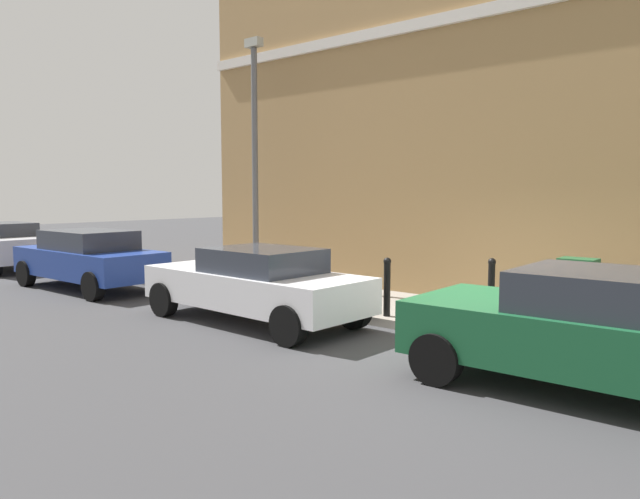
{
  "coord_description": "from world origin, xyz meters",
  "views": [
    {
      "loc": [
        -7.72,
        -3.76,
        2.32
      ],
      "look_at": [
        1.14,
        3.84,
        1.2
      ],
      "focal_mm": 33.44,
      "sensor_mm": 36.0,
      "label": 1
    }
  ],
  "objects_px": {
    "car_white": "(256,283)",
    "bollard_near_cabinet": "(491,286)",
    "car_green": "(610,331)",
    "bollard_far_kerb": "(387,285)",
    "car_silver": "(1,245)",
    "utility_cabinet": "(577,297)",
    "lamppost": "(255,150)",
    "car_blue": "(89,258)"
  },
  "relations": [
    {
      "from": "car_white",
      "to": "bollard_near_cabinet",
      "type": "bearing_deg",
      "value": -141.59
    },
    {
      "from": "car_green",
      "to": "bollard_far_kerb",
      "type": "bearing_deg",
      "value": -21.38
    },
    {
      "from": "car_silver",
      "to": "bollard_near_cabinet",
      "type": "distance_m",
      "value": 14.78
    },
    {
      "from": "utility_cabinet",
      "to": "bollard_near_cabinet",
      "type": "distance_m",
      "value": 1.47
    },
    {
      "from": "bollard_far_kerb",
      "to": "lamppost",
      "type": "relative_size",
      "value": 0.18
    },
    {
      "from": "car_green",
      "to": "car_silver",
      "type": "distance_m",
      "value": 17.17
    },
    {
      "from": "car_green",
      "to": "lamppost",
      "type": "bearing_deg",
      "value": -18.38
    },
    {
      "from": "car_white",
      "to": "car_blue",
      "type": "distance_m",
      "value": 5.78
    },
    {
      "from": "car_white",
      "to": "car_blue",
      "type": "relative_size",
      "value": 1.04
    },
    {
      "from": "lamppost",
      "to": "car_green",
      "type": "bearing_deg",
      "value": -106.77
    },
    {
      "from": "car_blue",
      "to": "utility_cabinet",
      "type": "xyz_separation_m",
      "value": [
        2.45,
        -10.54,
        -0.07
      ]
    },
    {
      "from": "car_green",
      "to": "car_blue",
      "type": "distance_m",
      "value": 11.66
    },
    {
      "from": "car_blue",
      "to": "utility_cabinet",
      "type": "relative_size",
      "value": 3.73
    },
    {
      "from": "car_white",
      "to": "bollard_near_cabinet",
      "type": "height_order",
      "value": "car_white"
    },
    {
      "from": "car_green",
      "to": "bollard_near_cabinet",
      "type": "distance_m",
      "value": 3.63
    },
    {
      "from": "car_green",
      "to": "bollard_far_kerb",
      "type": "height_order",
      "value": "car_green"
    },
    {
      "from": "car_blue",
      "to": "utility_cabinet",
      "type": "distance_m",
      "value": 10.82
    },
    {
      "from": "car_silver",
      "to": "bollard_far_kerb",
      "type": "xyz_separation_m",
      "value": [
        1.31,
        -13.15,
        -0.04
      ]
    },
    {
      "from": "car_silver",
      "to": "bollard_near_cabinet",
      "type": "relative_size",
      "value": 4.07
    },
    {
      "from": "car_green",
      "to": "car_white",
      "type": "height_order",
      "value": "car_green"
    },
    {
      "from": "car_blue",
      "to": "bollard_near_cabinet",
      "type": "xyz_separation_m",
      "value": [
        2.55,
        -9.07,
        -0.05
      ]
    },
    {
      "from": "car_green",
      "to": "lamppost",
      "type": "relative_size",
      "value": 0.79
    },
    {
      "from": "bollard_near_cabinet",
      "to": "lamppost",
      "type": "relative_size",
      "value": 0.18
    },
    {
      "from": "car_silver",
      "to": "lamppost",
      "type": "relative_size",
      "value": 0.74
    },
    {
      "from": "lamppost",
      "to": "utility_cabinet",
      "type": "bearing_deg",
      "value": -91.02
    },
    {
      "from": "car_white",
      "to": "lamppost",
      "type": "xyz_separation_m",
      "value": [
        2.53,
        2.68,
        2.6
      ]
    },
    {
      "from": "bollard_near_cabinet",
      "to": "car_blue",
      "type": "bearing_deg",
      "value": 105.7
    },
    {
      "from": "car_blue",
      "to": "bollard_near_cabinet",
      "type": "bearing_deg",
      "value": -165.21
    },
    {
      "from": "utility_cabinet",
      "to": "bollard_near_cabinet",
      "type": "xyz_separation_m",
      "value": [
        0.1,
        1.47,
        0.02
      ]
    },
    {
      "from": "lamppost",
      "to": "car_blue",
      "type": "bearing_deg",
      "value": 129.84
    },
    {
      "from": "utility_cabinet",
      "to": "car_green",
      "type": "bearing_deg",
      "value": -155.43
    },
    {
      "from": "utility_cabinet",
      "to": "lamppost",
      "type": "bearing_deg",
      "value": 88.98
    },
    {
      "from": "car_white",
      "to": "car_silver",
      "type": "xyz_separation_m",
      "value": [
        0.08,
        11.29,
        0.04
      ]
    },
    {
      "from": "bollard_near_cabinet",
      "to": "car_white",
      "type": "bearing_deg",
      "value": 127.16
    },
    {
      "from": "utility_cabinet",
      "to": "bollard_far_kerb",
      "type": "relative_size",
      "value": 1.11
    },
    {
      "from": "car_white",
      "to": "bollard_far_kerb",
      "type": "xyz_separation_m",
      "value": [
        1.39,
        -1.87,
        -0.0
      ]
    },
    {
      "from": "car_white",
      "to": "car_blue",
      "type": "xyz_separation_m",
      "value": [
        -0.05,
        5.78,
        0.04
      ]
    },
    {
      "from": "car_green",
      "to": "lamppost",
      "type": "height_order",
      "value": "lamppost"
    },
    {
      "from": "car_green",
      "to": "bollard_near_cabinet",
      "type": "height_order",
      "value": "car_green"
    },
    {
      "from": "car_blue",
      "to": "utility_cabinet",
      "type": "height_order",
      "value": "car_blue"
    },
    {
      "from": "car_white",
      "to": "lamppost",
      "type": "distance_m",
      "value": 4.51
    },
    {
      "from": "car_green",
      "to": "bollard_near_cabinet",
      "type": "xyz_separation_m",
      "value": [
        2.55,
        2.59,
        -0.05
      ]
    }
  ]
}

